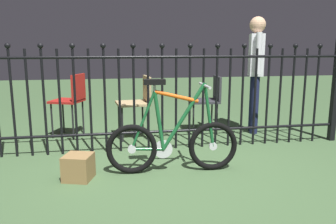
% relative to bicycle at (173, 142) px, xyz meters
% --- Properties ---
extents(ground_plane, '(20.00, 20.00, 0.00)m').
position_rel_bicycle_xyz_m(ground_plane, '(-0.01, 0.01, -0.30)').
color(ground_plane, '#415D39').
extents(iron_fence, '(4.61, 0.07, 1.30)m').
position_rel_bicycle_xyz_m(iron_fence, '(-0.09, 0.76, 0.36)').
color(iron_fence, black).
rests_on(iron_fence, ground).
extents(bicycle, '(1.28, 0.40, 0.91)m').
position_rel_bicycle_xyz_m(bicycle, '(0.00, 0.00, 0.00)').
color(bicycle, black).
rests_on(bicycle, ground).
extents(chair_red, '(0.49, 0.49, 0.85)m').
position_rel_bicycle_xyz_m(chair_red, '(-1.09, 1.55, 0.23)').
color(chair_red, black).
rests_on(chair_red, ground).
extents(chair_tan, '(0.46, 0.45, 0.82)m').
position_rel_bicycle_xyz_m(chair_tan, '(-0.21, 1.34, 0.21)').
color(chair_tan, black).
rests_on(chair_tan, ground).
extents(chair_charcoal, '(0.45, 0.45, 0.80)m').
position_rel_bicycle_xyz_m(chair_charcoal, '(0.80, 1.48, 0.19)').
color(chair_charcoal, black).
rests_on(chair_charcoal, ground).
extents(person_visitor, '(0.26, 0.46, 1.61)m').
position_rel_bicycle_xyz_m(person_visitor, '(1.42, 1.34, 0.66)').
color(person_visitor, '#191E3F').
rests_on(person_visitor, ground).
extents(display_crate, '(0.30, 0.30, 0.23)m').
position_rel_bicycle_xyz_m(display_crate, '(-0.89, -0.04, -0.19)').
color(display_crate, olive).
rests_on(display_crate, ground).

